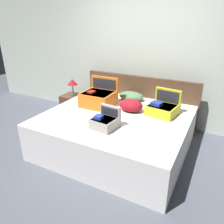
# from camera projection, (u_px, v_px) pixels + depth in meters

# --- Properties ---
(ground_plane) EXTENTS (12.00, 12.00, 0.00)m
(ground_plane) POSITION_uv_depth(u_px,v_px,m) (104.00, 160.00, 3.20)
(ground_plane) COLOR #4C515B
(back_wall) EXTENTS (8.00, 0.10, 2.60)m
(back_wall) POSITION_uv_depth(u_px,v_px,m) (147.00, 55.00, 4.04)
(back_wall) COLOR #B7C1B2
(back_wall) RESTS_ON ground
(bed) EXTENTS (2.10, 1.88, 0.57)m
(bed) POSITION_uv_depth(u_px,v_px,m) (116.00, 132.00, 3.41)
(bed) COLOR silver
(bed) RESTS_ON ground
(headboard) EXTENTS (2.14, 0.08, 0.95)m
(headboard) POSITION_uv_depth(u_px,v_px,m) (139.00, 101.00, 4.14)
(headboard) COLOR #4C3323
(headboard) RESTS_ON ground
(hard_case_large) EXTENTS (0.51, 0.49, 0.44)m
(hard_case_large) POSITION_uv_depth(u_px,v_px,m) (99.00, 97.00, 3.61)
(hard_case_large) COLOR #D16619
(hard_case_large) RESTS_ON bed
(hard_case_medium) EXTENTS (0.47, 0.46, 0.36)m
(hard_case_medium) POSITION_uv_depth(u_px,v_px,m) (163.00, 108.00, 3.30)
(hard_case_medium) COLOR gold
(hard_case_medium) RESTS_ON bed
(hard_case_small) EXTENTS (0.34, 0.35, 0.27)m
(hard_case_small) POSITION_uv_depth(u_px,v_px,m) (105.00, 121.00, 2.89)
(hard_case_small) COLOR gray
(hard_case_small) RESTS_ON bed
(pillow_near_headboard) EXTENTS (0.47, 0.32, 0.15)m
(pillow_near_headboard) POSITION_uv_depth(u_px,v_px,m) (131.00, 96.00, 3.88)
(pillow_near_headboard) COLOR #4C724C
(pillow_near_headboard) RESTS_ON bed
(pillow_center_head) EXTENTS (0.39, 0.30, 0.20)m
(pillow_center_head) POSITION_uv_depth(u_px,v_px,m) (131.00, 105.00, 3.40)
(pillow_center_head) COLOR maroon
(pillow_center_head) RESTS_ON bed
(nightstand) EXTENTS (0.44, 0.40, 0.47)m
(nightstand) POSITION_uv_depth(u_px,v_px,m) (74.00, 106.00, 4.56)
(nightstand) COLOR #4C3323
(nightstand) RESTS_ON ground
(table_lamp) EXTENTS (0.20, 0.20, 0.34)m
(table_lamp) POSITION_uv_depth(u_px,v_px,m) (72.00, 83.00, 4.37)
(table_lamp) COLOR #3F3833
(table_lamp) RESTS_ON nightstand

